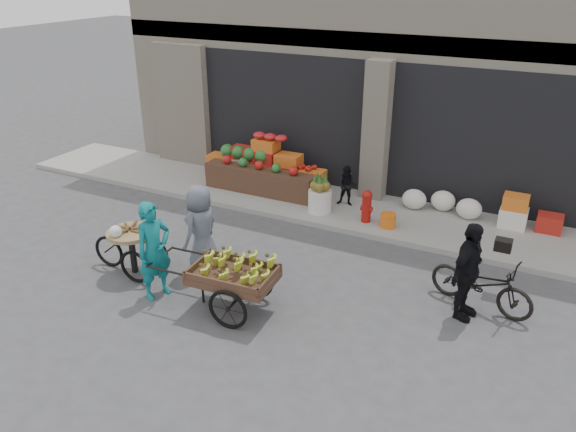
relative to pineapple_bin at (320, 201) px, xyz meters
The scene contains 15 objects.
ground 3.70m from the pineapple_bin, 78.23° to the right, with size 80.00×80.00×0.00m, color #424244.
sidewalk 0.95m from the pineapple_bin, 33.69° to the left, with size 18.00×2.20×0.12m, color gray.
building 5.41m from the pineapple_bin, 80.40° to the left, with size 14.00×6.45×7.00m.
fruit_display 1.92m from the pineapple_bin, 155.76° to the left, with size 3.10×1.12×1.24m.
pineapple_bin is the anchor object (origin of this frame).
fire_hydrant 1.11m from the pineapple_bin, ahead, with size 0.22×0.22×0.71m.
orange_bucket 1.61m from the pineapple_bin, ahead, with size 0.32×0.32×0.30m, color orange.
right_bay_goods 3.54m from the pineapple_bin, 18.10° to the left, with size 3.35×0.60×0.70m.
seated_person 0.75m from the pineapple_bin, 56.31° to the left, with size 0.45×0.35×0.93m, color black.
banana_cart 4.04m from the pineapple_bin, 87.14° to the right, with size 2.33×1.07×0.95m.
vendor_woman 4.39m from the pineapple_bin, 105.33° to the right, with size 0.62×0.41×1.71m, color #0F7075.
tricycle_cart 4.31m from the pineapple_bin, 118.27° to the right, with size 1.44×0.89×0.95m.
vendor_grey 3.31m from the pineapple_bin, 107.12° to the right, with size 0.81×0.53×1.66m, color slate.
bicycle 4.35m from the pineapple_bin, 29.21° to the right, with size 0.60×1.72×0.90m, color black.
cyclist 4.42m from the pineapple_bin, 35.05° to the right, with size 0.96×0.40×1.64m, color black.
Camera 1 is at (3.75, -6.92, 5.22)m, focal length 35.00 mm.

